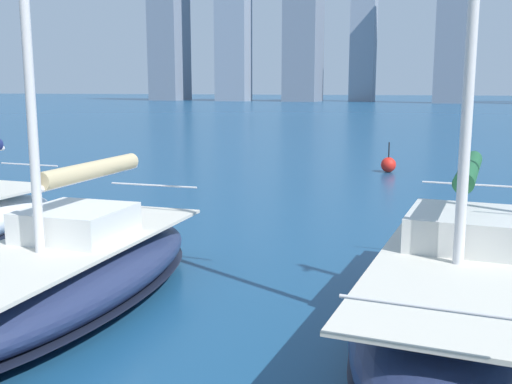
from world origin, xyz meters
name	(u,v)px	position (x,y,z in m)	size (l,w,h in m)	color
city_skyline	(434,24)	(3.89, -159.67, 19.49)	(170.74, 18.87, 52.67)	slate
sailboat_forest	(459,288)	(-3.73, -7.41, 0.75)	(3.45, 8.94, 11.60)	navy
sailboat_tan	(64,270)	(2.94, -6.28, 0.71)	(3.06, 7.92, 12.80)	navy
channel_buoy	(388,165)	(-0.55, -25.90, 0.36)	(0.70, 0.70, 1.40)	red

